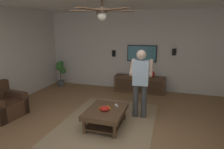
{
  "coord_description": "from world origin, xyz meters",
  "views": [
    {
      "loc": [
        -3.12,
        -1.04,
        2.07
      ],
      "look_at": [
        0.83,
        0.16,
        1.1
      ],
      "focal_mm": 30.17,
      "sensor_mm": 36.0,
      "label": 1
    }
  ],
  "objects_px": {
    "vase_round": "(151,74)",
    "wall_speaker_right": "(114,53)",
    "media_console": "(140,84)",
    "book": "(105,108)",
    "coffee_table": "(106,114)",
    "potted_plant_tall": "(60,70)",
    "remote_white": "(117,105)",
    "ceiling_fan": "(102,12)",
    "wall_speaker_left": "(174,52)",
    "tv": "(142,53)",
    "person_standing": "(140,80)",
    "armchair": "(2,106)",
    "bowl": "(105,109)"
  },
  "relations": [
    {
      "from": "coffee_table",
      "to": "media_console",
      "type": "distance_m",
      "value": 2.64
    },
    {
      "from": "armchair",
      "to": "person_standing",
      "type": "relative_size",
      "value": 0.54
    },
    {
      "from": "wall_speaker_left",
      "to": "wall_speaker_right",
      "type": "distance_m",
      "value": 2.06
    },
    {
      "from": "potted_plant_tall",
      "to": "remote_white",
      "type": "height_order",
      "value": "potted_plant_tall"
    },
    {
      "from": "coffee_table",
      "to": "person_standing",
      "type": "distance_m",
      "value": 1.13
    },
    {
      "from": "media_console",
      "to": "book",
      "type": "height_order",
      "value": "media_console"
    },
    {
      "from": "potted_plant_tall",
      "to": "remote_white",
      "type": "distance_m",
      "value": 3.58
    },
    {
      "from": "tv",
      "to": "potted_plant_tall",
      "type": "bearing_deg",
      "value": -82.41
    },
    {
      "from": "coffee_table",
      "to": "remote_white",
      "type": "bearing_deg",
      "value": -35.13
    },
    {
      "from": "coffee_table",
      "to": "tv",
      "type": "xyz_separation_m",
      "value": [
        2.86,
        -0.34,
        1.0
      ]
    },
    {
      "from": "person_standing",
      "to": "armchair",
      "type": "bearing_deg",
      "value": 102.92
    },
    {
      "from": "potted_plant_tall",
      "to": "vase_round",
      "type": "xyz_separation_m",
      "value": [
        0.14,
        -3.35,
        0.04
      ]
    },
    {
      "from": "vase_round",
      "to": "wall_speaker_right",
      "type": "bearing_deg",
      "value": 78.92
    },
    {
      "from": "coffee_table",
      "to": "wall_speaker_right",
      "type": "bearing_deg",
      "value": 13.07
    },
    {
      "from": "potted_plant_tall",
      "to": "wall_speaker_right",
      "type": "height_order",
      "value": "wall_speaker_right"
    },
    {
      "from": "potted_plant_tall",
      "to": "vase_round",
      "type": "bearing_deg",
      "value": -87.63
    },
    {
      "from": "book",
      "to": "wall_speaker_left",
      "type": "xyz_separation_m",
      "value": [
        2.87,
        -1.41,
        0.96
      ]
    },
    {
      "from": "media_console",
      "to": "tv",
      "type": "relative_size",
      "value": 1.69
    },
    {
      "from": "media_console",
      "to": "book",
      "type": "distance_m",
      "value": 2.64
    },
    {
      "from": "vase_round",
      "to": "wall_speaker_left",
      "type": "xyz_separation_m",
      "value": [
        0.27,
        -0.67,
        0.72
      ]
    },
    {
      "from": "ceiling_fan",
      "to": "wall_speaker_left",
      "type": "bearing_deg",
      "value": -24.05
    },
    {
      "from": "coffee_table",
      "to": "tv",
      "type": "relative_size",
      "value": 1.0
    },
    {
      "from": "tv",
      "to": "wall_speaker_right",
      "type": "relative_size",
      "value": 4.56
    },
    {
      "from": "bowl",
      "to": "remote_white",
      "type": "bearing_deg",
      "value": -29.23
    },
    {
      "from": "person_standing",
      "to": "wall_speaker_right",
      "type": "distance_m",
      "value": 2.56
    },
    {
      "from": "bowl",
      "to": "wall_speaker_left",
      "type": "distance_m",
      "value": 3.38
    },
    {
      "from": "potted_plant_tall",
      "to": "remote_white",
      "type": "relative_size",
      "value": 6.4
    },
    {
      "from": "wall_speaker_left",
      "to": "coffee_table",
      "type": "bearing_deg",
      "value": 154.2
    },
    {
      "from": "armchair",
      "to": "bowl",
      "type": "relative_size",
      "value": 4.39
    },
    {
      "from": "coffee_table",
      "to": "bowl",
      "type": "bearing_deg",
      "value": -179.93
    },
    {
      "from": "vase_round",
      "to": "armchair",
      "type": "bearing_deg",
      "value": 130.96
    },
    {
      "from": "armchair",
      "to": "person_standing",
      "type": "bearing_deg",
      "value": 22.13
    },
    {
      "from": "remote_white",
      "to": "book",
      "type": "bearing_deg",
      "value": -71.88
    },
    {
      "from": "remote_white",
      "to": "ceiling_fan",
      "type": "distance_m",
      "value": 2.04
    },
    {
      "from": "coffee_table",
      "to": "media_console",
      "type": "relative_size",
      "value": 0.59
    },
    {
      "from": "wall_speaker_right",
      "to": "potted_plant_tall",
      "type": "bearing_deg",
      "value": 101.76
    },
    {
      "from": "wall_speaker_right",
      "to": "tv",
      "type": "bearing_deg",
      "value": -90.74
    },
    {
      "from": "coffee_table",
      "to": "remote_white",
      "type": "xyz_separation_m",
      "value": [
        0.25,
        -0.18,
        0.12
      ]
    },
    {
      "from": "wall_speaker_left",
      "to": "ceiling_fan",
      "type": "distance_m",
      "value": 3.52
    },
    {
      "from": "potted_plant_tall",
      "to": "bowl",
      "type": "relative_size",
      "value": 4.77
    },
    {
      "from": "book",
      "to": "remote_white",
      "type": "bearing_deg",
      "value": -172.09
    },
    {
      "from": "armchair",
      "to": "ceiling_fan",
      "type": "xyz_separation_m",
      "value": [
        0.06,
        -2.59,
        2.12
      ]
    },
    {
      "from": "wall_speaker_right",
      "to": "bowl",
      "type": "bearing_deg",
      "value": -167.21
    },
    {
      "from": "media_console",
      "to": "book",
      "type": "bearing_deg",
      "value": -7.85
    },
    {
      "from": "book",
      "to": "ceiling_fan",
      "type": "xyz_separation_m",
      "value": [
        -0.21,
        -0.03,
        1.98
      ]
    },
    {
      "from": "book",
      "to": "wall_speaker_left",
      "type": "distance_m",
      "value": 3.34
    },
    {
      "from": "wall_speaker_left",
      "to": "media_console",
      "type": "bearing_deg",
      "value": 103.64
    },
    {
      "from": "vase_round",
      "to": "wall_speaker_left",
      "type": "height_order",
      "value": "wall_speaker_left"
    },
    {
      "from": "tv",
      "to": "wall_speaker_left",
      "type": "distance_m",
      "value": 1.05
    },
    {
      "from": "person_standing",
      "to": "ceiling_fan",
      "type": "bearing_deg",
      "value": 141.72
    }
  ]
}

